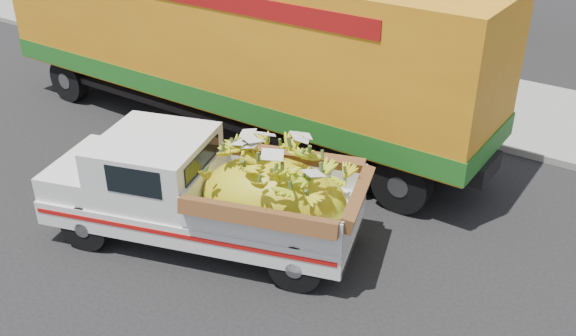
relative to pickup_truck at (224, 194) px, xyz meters
The scene contains 5 objects.
ground 2.48m from the pickup_truck, 162.78° to the right, with size 100.00×100.00×0.00m, color black.
curb 6.54m from the pickup_truck, 109.67° to the left, with size 60.00×0.25×0.15m, color gray.
sidewalk 8.53m from the pickup_truck, 104.89° to the left, with size 60.00×4.00×0.14m, color gray.
pickup_truck is the anchor object (origin of this frame).
semi_trailer 4.67m from the pickup_truck, 126.44° to the left, with size 12.01×2.61×3.80m.
Camera 1 is at (8.06, -6.16, 6.39)m, focal length 40.00 mm.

